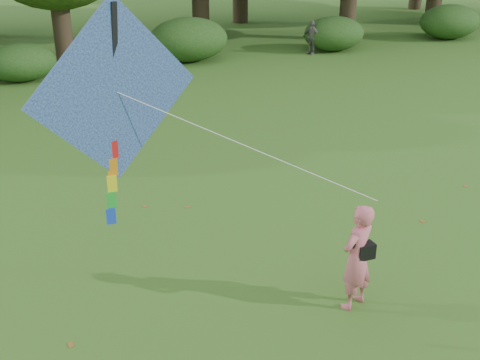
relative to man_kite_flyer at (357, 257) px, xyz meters
name	(u,v)px	position (x,y,z in m)	size (l,w,h in m)	color
ground	(345,293)	(0.05, 0.33, -0.92)	(100.00, 100.00, 0.00)	#265114
man_kite_flyer	(357,257)	(0.00, 0.00, 0.00)	(0.67, 0.44, 1.84)	#CA5F6D
bystander_right	(311,37)	(8.70, 17.45, -0.17)	(0.88, 0.37, 1.51)	slate
crossbody_bag	(365,250)	(0.12, -0.03, 0.12)	(0.43, 0.20, 0.72)	black
flying_kite	(116,94)	(-3.43, 1.06, 2.78)	(4.94, 1.55, 3.33)	#2951B4
shrub_band	(104,49)	(-0.67, 17.93, -0.06)	(39.15, 3.22, 1.88)	#264919
fallen_leaves	(316,238)	(0.54, 2.21, -0.92)	(10.62, 14.51, 0.01)	brown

